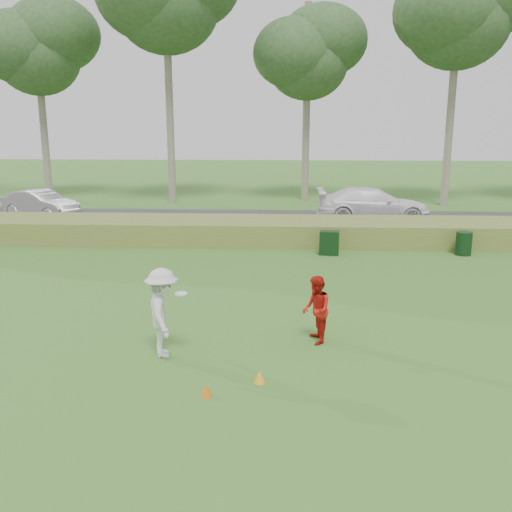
# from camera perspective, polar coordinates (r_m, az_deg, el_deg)

# --- Properties ---
(ground) EXTENTS (120.00, 120.00, 0.00)m
(ground) POSITION_cam_1_polar(r_m,az_deg,el_deg) (12.00, -0.98, -10.55)
(ground) COLOR #316622
(ground) RESTS_ON ground
(reed_strip) EXTENTS (80.00, 3.00, 0.90)m
(reed_strip) POSITION_cam_1_polar(r_m,az_deg,el_deg) (23.37, 0.99, 2.55)
(reed_strip) COLOR #5D702D
(reed_strip) RESTS_ON ground
(park_road) EXTENTS (80.00, 6.00, 0.06)m
(park_road) POSITION_cam_1_polar(r_m,az_deg,el_deg) (28.36, 1.33, 3.64)
(park_road) COLOR #2D2D2D
(park_road) RESTS_ON ground
(tree_2) EXTENTS (6.50, 6.50, 12.00)m
(tree_2) POSITION_cam_1_polar(r_m,az_deg,el_deg) (38.14, -21.05, 18.80)
(tree_2) COLOR gray
(tree_2) RESTS_ON ground
(tree_4) EXTENTS (6.24, 6.24, 11.50)m
(tree_4) POSITION_cam_1_polar(r_m,az_deg,el_deg) (35.65, 5.18, 19.42)
(tree_4) COLOR gray
(tree_4) RESTS_ON ground
(tree_5) EXTENTS (7.28, 7.28, 14.00)m
(tree_5) POSITION_cam_1_polar(r_m,az_deg,el_deg) (35.13, 19.58, 21.92)
(tree_5) COLOR gray
(tree_5) RESTS_ON ground
(player_white) EXTENTS (1.03, 1.37, 1.90)m
(player_white) POSITION_cam_1_polar(r_m,az_deg,el_deg) (12.14, -9.32, -5.62)
(player_white) COLOR silver
(player_white) RESTS_ON ground
(player_red) EXTENTS (0.67, 0.81, 1.53)m
(player_red) POSITION_cam_1_polar(r_m,az_deg,el_deg) (12.80, 6.03, -5.37)
(player_red) COLOR red
(player_red) RESTS_ON ground
(cone_orange) EXTENTS (0.20, 0.20, 0.22)m
(cone_orange) POSITION_cam_1_polar(r_m,az_deg,el_deg) (10.64, -4.95, -13.26)
(cone_orange) COLOR orange
(cone_orange) RESTS_ON ground
(cone_yellow) EXTENTS (0.23, 0.23, 0.25)m
(cone_yellow) POSITION_cam_1_polar(r_m,az_deg,el_deg) (11.10, 0.35, -11.95)
(cone_yellow) COLOR #F1A619
(cone_yellow) RESTS_ON ground
(utility_cabinet) EXTENTS (0.76, 0.53, 0.89)m
(utility_cabinet) POSITION_cam_1_polar(r_m,az_deg,el_deg) (21.24, 7.34, 1.31)
(utility_cabinet) COLOR black
(utility_cabinet) RESTS_ON ground
(trash_bin) EXTENTS (0.70, 0.70, 0.86)m
(trash_bin) POSITION_cam_1_polar(r_m,az_deg,el_deg) (22.38, 20.06, 1.19)
(trash_bin) COLOR black
(trash_bin) RESTS_ON ground
(car_mid) EXTENTS (4.42, 3.08, 1.38)m
(car_mid) POSITION_cam_1_polar(r_m,az_deg,el_deg) (30.82, -20.76, 4.91)
(car_mid) COLOR #BBBABF
(car_mid) RESTS_ON park_road
(car_right) EXTENTS (5.47, 2.28, 1.58)m
(car_right) POSITION_cam_1_polar(r_m,az_deg,el_deg) (28.54, 11.60, 5.09)
(car_right) COLOR white
(car_right) RESTS_ON park_road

